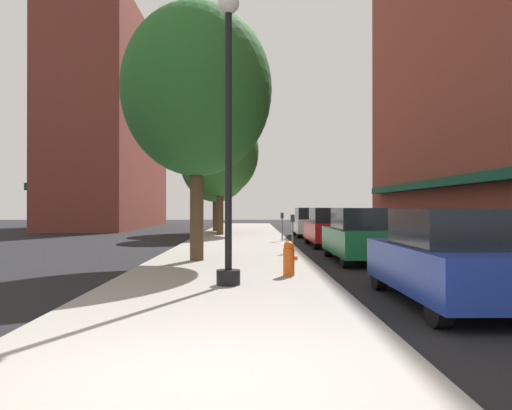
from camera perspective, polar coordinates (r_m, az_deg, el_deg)
name	(u,v)px	position (r m, az deg, el deg)	size (l,w,h in m)	color
ground_plane	(326,244)	(22.82, 8.00, -4.49)	(90.00, 90.00, 0.00)	black
sidewalk_slab	(238,242)	(23.57, -2.05, -4.21)	(4.80, 50.00, 0.12)	gray
building_far_background	(112,126)	(43.62, -16.21, 8.66)	(6.80, 18.00, 16.93)	brown
lamppost	(228,132)	(10.13, -3.18, 8.38)	(0.48, 0.48, 5.90)	black
fire_hydrant	(289,258)	(11.41, 3.79, -6.10)	(0.33, 0.26, 0.79)	#E05614
parking_meter_near	(293,228)	(17.33, 4.21, -2.68)	(0.14, 0.09, 1.31)	slate
parking_meter_far	(282,223)	(23.12, 3.01, -2.08)	(0.14, 0.09, 1.31)	slate
tree_near	(216,161)	(33.29, -4.64, 5.02)	(4.73, 4.73, 7.36)	#4C3823
tree_mid	(220,152)	(28.68, -4.15, 6.07)	(4.44, 4.44, 7.29)	#4C3823
tree_far	(197,90)	(15.12, -6.79, 12.92)	(4.42, 4.42, 7.57)	#4C3823
car_blue	(450,258)	(9.16, 21.29, -5.70)	(1.80, 4.30, 1.66)	black
car_green	(361,236)	(15.66, 11.96, -3.45)	(1.80, 4.30, 1.66)	black
car_red	(330,228)	(21.68, 8.44, -2.57)	(1.80, 4.30, 1.66)	black
car_white	(310,223)	(28.70, 6.22, -2.01)	(1.80, 4.30, 1.66)	black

